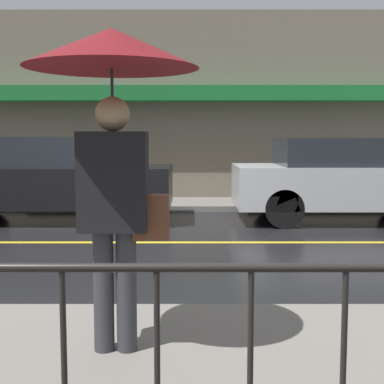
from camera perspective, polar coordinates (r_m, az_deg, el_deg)
ground_plane at (r=8.06m, az=-4.74°, el=-5.39°), size 80.00×80.00×0.00m
sidewalk_far at (r=12.21m, az=-3.12°, el=-1.29°), size 28.00×1.75×0.12m
lane_marking at (r=8.06m, az=-4.74°, el=-5.37°), size 25.20×0.12×0.01m
building_storefront at (r=13.13m, az=-2.93°, el=9.07°), size 28.00×0.85×4.58m
railing_foreground at (r=2.22m, az=-18.14°, el=-16.38°), size 12.00×0.04×0.98m
pedestrian at (r=3.57m, az=-8.45°, el=10.40°), size 1.14×1.14×2.14m
car_black at (r=10.40m, az=-15.19°, el=1.42°), size 4.56×1.79×1.58m
car_silver at (r=10.43m, az=15.76°, el=1.38°), size 4.12×1.88×1.56m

